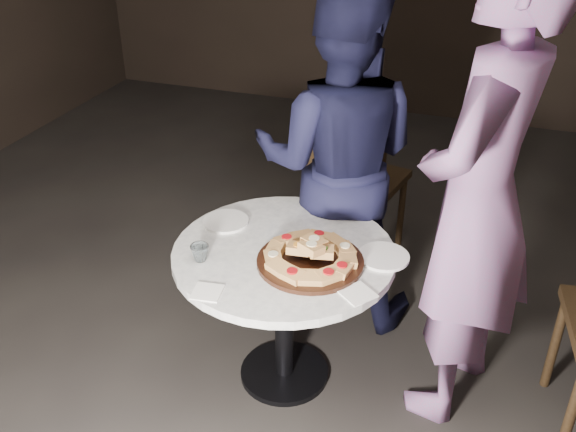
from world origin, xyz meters
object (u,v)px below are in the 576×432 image
(table, at_px, (284,275))
(diner_teal, at_px, (479,201))
(serving_board, at_px, (310,261))
(water_glass, at_px, (200,253))
(diner_navy, at_px, (337,162))
(focaccia_pile, at_px, (311,253))
(chair_far, at_px, (354,174))

(table, bearing_deg, diner_teal, 11.72)
(serving_board, distance_m, water_glass, 0.43)
(table, xyz_separation_m, diner_teal, (0.71, 0.15, 0.40))
(serving_board, xyz_separation_m, water_glass, (-0.41, -0.12, 0.02))
(diner_navy, bearing_deg, focaccia_pile, 88.66)
(water_glass, xyz_separation_m, chair_far, (0.33, 1.19, -0.17))
(diner_navy, bearing_deg, water_glass, 57.34)
(chair_far, bearing_deg, water_glass, 86.53)
(focaccia_pile, distance_m, water_glass, 0.43)
(focaccia_pile, relative_size, chair_far, 0.40)
(water_glass, xyz_separation_m, diner_teal, (0.99, 0.32, 0.24))
(serving_board, xyz_separation_m, diner_navy, (-0.07, 0.62, 0.14))
(focaccia_pile, bearing_deg, table, 156.67)
(focaccia_pile, bearing_deg, water_glass, -163.94)
(table, relative_size, chair_far, 1.27)
(chair_far, height_order, diner_navy, diner_navy)
(table, height_order, chair_far, chair_far)
(table, distance_m, focaccia_pile, 0.22)
(diner_teal, bearing_deg, serving_board, -55.43)
(focaccia_pile, height_order, chair_far, chair_far)
(water_glass, bearing_deg, chair_far, 74.61)
(table, distance_m, chair_far, 1.02)
(diner_navy, bearing_deg, chair_far, -94.92)
(water_glass, bearing_deg, serving_board, 15.90)
(chair_far, relative_size, diner_teal, 0.49)
(serving_board, bearing_deg, diner_teal, 19.41)
(chair_far, bearing_deg, table, 99.52)
(water_glass, xyz_separation_m, diner_navy, (0.35, 0.74, 0.11))
(table, xyz_separation_m, diner_navy, (0.06, 0.56, 0.27))
(table, relative_size, diner_navy, 0.72)
(serving_board, relative_size, water_glass, 5.69)
(table, height_order, serving_board, serving_board)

